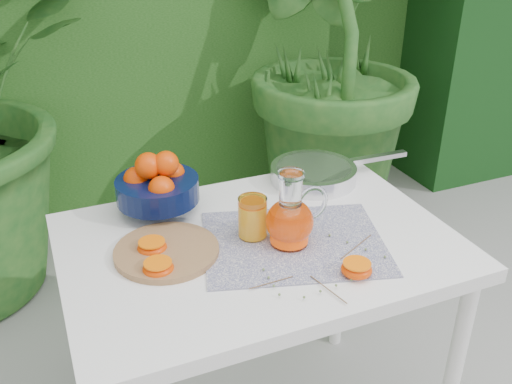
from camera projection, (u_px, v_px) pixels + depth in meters
name	position (u px, v px, depth m)	size (l,w,h in m)	color
potted_plant_right	(321.00, 48.00, 2.69)	(1.80, 1.80, 1.80)	#1C511C
white_table	(259.00, 266.00, 1.51)	(1.00, 0.70, 0.75)	white
placemat	(294.00, 243.00, 1.46)	(0.46, 0.36, 0.00)	#0D124B
cutting_board	(167.00, 251.00, 1.41)	(0.26, 0.26, 0.02)	#8F6540
fruit_bowl	(157.00, 184.00, 1.57)	(0.23, 0.23, 0.18)	black
juice_pitcher	(291.00, 219.00, 1.42)	(0.18, 0.13, 0.20)	white
juice_tumbler	(253.00, 218.00, 1.46)	(0.08, 0.08, 0.11)	white
saute_pan	(315.00, 173.00, 1.77)	(0.47, 0.27, 0.05)	silver
orange_halves	(221.00, 261.00, 1.36)	(0.52, 0.37, 0.04)	#F23002
thyme_sprigs	(322.00, 270.00, 1.34)	(0.38, 0.26, 0.01)	brown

